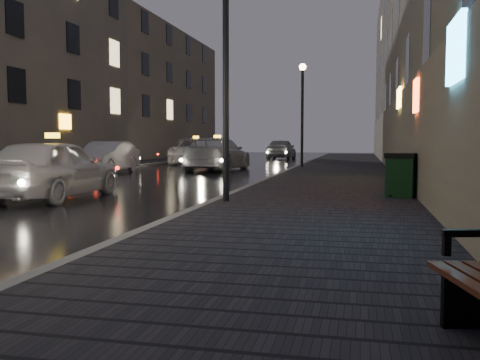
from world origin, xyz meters
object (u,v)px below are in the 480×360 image
(car_left_mid, at_px, (107,157))
(taxi_far, at_px, (196,151))
(taxi_mid, at_px, (217,154))
(trash_bin, at_px, (402,175))
(taxi_near, at_px, (53,169))
(lamp_far, at_px, (302,102))
(lamp_near, at_px, (226,52))
(car_far, at_px, (281,149))

(car_left_mid, relative_size, taxi_far, 0.75)
(car_left_mid, xyz_separation_m, taxi_mid, (4.34, 3.45, 0.08))
(trash_bin, bearing_deg, taxi_mid, 140.02)
(trash_bin, distance_m, taxi_near, 8.82)
(lamp_far, bearing_deg, taxi_near, -107.48)
(lamp_far, distance_m, car_left_mid, 10.23)
(taxi_near, bearing_deg, lamp_far, -108.44)
(lamp_far, relative_size, taxi_far, 0.89)
(taxi_near, bearing_deg, car_left_mid, -71.39)
(taxi_near, height_order, taxi_mid, taxi_mid)
(taxi_mid, height_order, taxi_far, taxi_far)
(lamp_far, height_order, taxi_near, lamp_far)
(trash_bin, bearing_deg, car_left_mid, 161.11)
(lamp_far, xyz_separation_m, trash_bin, (3.95, -14.19, -2.80))
(taxi_near, bearing_deg, trash_bin, -173.98)
(taxi_far, bearing_deg, taxi_mid, -71.25)
(trash_bin, xyz_separation_m, taxi_mid, (-8.02, 12.51, 0.13))
(taxi_near, xyz_separation_m, car_left_mid, (-3.60, 10.13, -0.05))
(trash_bin, relative_size, taxi_far, 0.18)
(lamp_near, relative_size, car_left_mid, 1.18)
(lamp_near, height_order, taxi_mid, lamp_near)
(taxi_mid, relative_size, taxi_far, 0.95)
(taxi_near, height_order, taxi_far, taxi_far)
(trash_bin, xyz_separation_m, taxi_far, (-11.18, 18.99, 0.13))
(taxi_far, bearing_deg, car_left_mid, -103.99)
(car_far, bearing_deg, lamp_far, 103.22)
(lamp_near, relative_size, lamp_far, 1.00)
(taxi_near, relative_size, taxi_far, 0.78)
(lamp_near, xyz_separation_m, taxi_mid, (-4.07, 14.32, -2.67))
(lamp_near, distance_m, taxi_near, 5.56)
(lamp_far, distance_m, car_far, 14.75)
(trash_bin, bearing_deg, lamp_far, 122.90)
(taxi_far, bearing_deg, lamp_far, -40.84)
(lamp_near, distance_m, car_far, 30.44)
(taxi_far, bearing_deg, lamp_near, -78.09)
(taxi_near, relative_size, car_left_mid, 1.04)
(taxi_mid, distance_m, taxi_far, 7.22)
(lamp_near, distance_m, trash_bin, 5.17)
(car_left_mid, bearing_deg, trash_bin, -38.80)
(car_left_mid, xyz_separation_m, car_far, (5.27, 19.29, 0.07))
(taxi_near, height_order, car_far, car_far)
(taxi_mid, height_order, car_far, taxi_mid)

